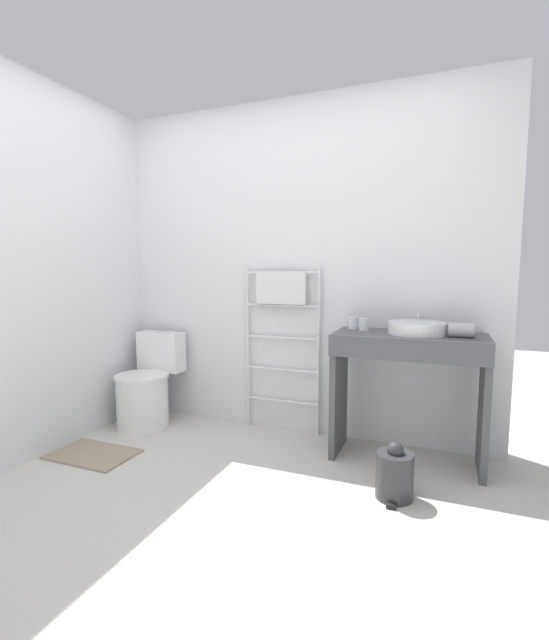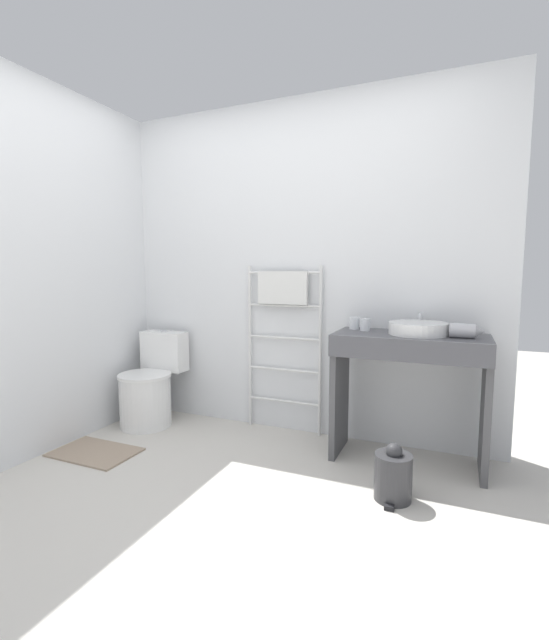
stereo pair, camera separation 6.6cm
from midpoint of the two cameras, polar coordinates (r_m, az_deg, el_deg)
name	(u,v)px [view 1 (the left image)]	position (r m, az deg, el deg)	size (l,w,h in m)	color
ground_plane	(186,535)	(2.28, -12.67, -26.17)	(12.00, 12.00, 0.00)	beige
wall_back	(294,270)	(3.29, 2.00, 6.73)	(3.01, 0.12, 2.48)	silver
wall_side	(67,269)	(3.44, -26.42, 6.06)	(0.12, 2.16, 2.48)	silver
toilet	(147,389)	(3.61, -17.15, -8.79)	(0.41, 0.54, 0.74)	white
towel_radiator	(281,312)	(3.22, 0.35, 1.01)	(0.60, 0.06, 1.27)	silver
vanity_counter	(408,376)	(2.86, 16.71, -7.13)	(0.93, 0.44, 0.83)	#4C4C51
sink_basin	(417,328)	(2.83, 17.83, -0.98)	(0.36, 0.36, 0.08)	white
faucet	(419,319)	(2.98, 18.07, 0.11)	(0.02, 0.10, 0.12)	silver
cup_near_wall	(353,323)	(2.98, 9.84, -0.38)	(0.07, 0.07, 0.08)	white
cup_near_edge	(364,324)	(2.92, 11.22, -0.58)	(0.07, 0.07, 0.08)	white
hair_dryer	(463,330)	(2.79, 23.19, -1.22)	(0.19, 0.18, 0.09)	#B7B7BC
trash_bin	(394,474)	(2.53, 14.95, -19.21)	(0.20, 0.23, 0.31)	#333335
bath_mat	(93,454)	(3.26, -23.62, -16.07)	(0.56, 0.36, 0.01)	gray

